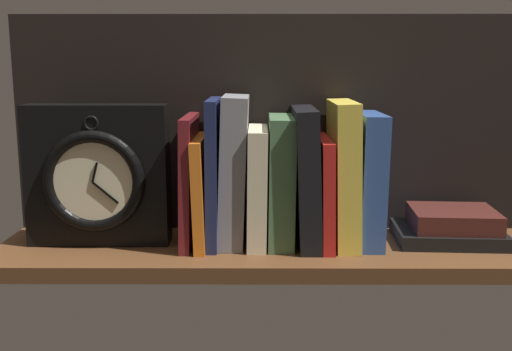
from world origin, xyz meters
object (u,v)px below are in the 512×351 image
book_red_requiem (324,191)px  book_black_skeptic (306,176)px  book_orange_pandolfini (202,190)px  book_navy_bierce (214,172)px  book_gray_chess (234,170)px  book_yellow_seinlanguage (343,173)px  book_cream_twain (257,186)px  framed_clock (97,176)px  book_stack_side (450,227)px  book_maroon_dawkins (189,180)px  book_blue_modern (368,179)px  book_green_romantic (281,180)px

book_red_requiem → book_black_skeptic: bearing=180.0°
book_orange_pandolfini → book_navy_bierce: 3.71cm
book_gray_chess → book_yellow_seinlanguage: 18.03cm
book_cream_twain → framed_clock: 26.16cm
book_black_skeptic → book_stack_side: size_ratio=1.24×
book_orange_pandolfini → book_black_skeptic: size_ratio=0.79×
book_maroon_dawkins → book_yellow_seinlanguage: 25.37cm
book_gray_chess → framed_clock: (-22.16, -1.27, -0.75)cm
framed_clock → book_orange_pandolfini: bearing=4.3°
book_stack_side → book_blue_modern: bearing=-178.2°
book_blue_modern → book_red_requiem: bearing=180.0°
book_blue_modern → framed_clock: bearing=-178.4°
book_cream_twain → book_blue_modern: bearing=0.0°
book_yellow_seinlanguage → framed_clock: bearing=-178.2°
book_cream_twain → book_orange_pandolfini: bearing=180.0°
book_cream_twain → book_blue_modern: (18.23, 0.00, 1.21)cm
book_orange_pandolfini → book_blue_modern: book_blue_modern is taller
book_navy_bierce → book_stack_side: 40.67cm
book_gray_chess → book_stack_side: size_ratio=1.35×
book_cream_twain → book_navy_bierce: bearing=180.0°
book_stack_side → book_navy_bierce: bearing=-179.4°
book_navy_bierce → book_red_requiem: 18.42cm
book_orange_pandolfini → book_red_requiem: bearing=0.0°
book_cream_twain → book_blue_modern: book_blue_modern is taller
book_cream_twain → framed_clock: size_ratio=0.83×
book_maroon_dawkins → framed_clock: framed_clock is taller
book_gray_chess → book_red_requiem: 15.28cm
book_gray_chess → book_blue_modern: (22.14, 0.00, -1.39)cm
book_navy_bierce → framed_clock: book_navy_bierce is taller
book_gray_chess → book_red_requiem: bearing=0.0°
book_maroon_dawkins → book_red_requiem: size_ratio=1.20×
book_stack_side → book_yellow_seinlanguage: bearing=-178.6°
book_navy_bierce → book_stack_side: bearing=0.6°
book_maroon_dawkins → book_gray_chess: 7.49cm
book_navy_bierce → book_stack_side: book_navy_bierce is taller
book_yellow_seinlanguage → framed_clock: 40.20cm
book_maroon_dawkins → book_blue_modern: 29.46cm
book_orange_pandolfini → book_maroon_dawkins: bearing=180.0°
book_gray_chess → book_black_skeptic: size_ratio=1.09×
book_gray_chess → book_cream_twain: (3.90, 0.00, -2.60)cm
book_orange_pandolfini → book_green_romantic: 13.23cm
book_green_romantic → book_gray_chess: bearing=180.0°
book_maroon_dawkins → book_cream_twain: (11.22, 0.00, -0.99)cm
book_gray_chess → book_green_romantic: book_gray_chess is taller
book_orange_pandolfini → book_cream_twain: bearing=0.0°
book_green_romantic → book_black_skeptic: 4.16cm
framed_clock → book_navy_bierce: bearing=3.8°
book_gray_chess → book_cream_twain: 4.69cm
framed_clock → book_blue_modern: bearing=1.6°
book_maroon_dawkins → book_gray_chess: bearing=0.0°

